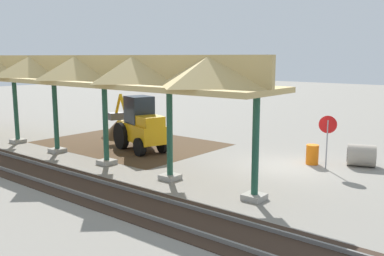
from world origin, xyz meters
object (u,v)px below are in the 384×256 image
Objects in this scene: stop_sign at (328,131)px; concrete_pipe at (361,155)px; backhoe at (140,126)px; traffic_barrel at (312,155)px.

concrete_pipe is (-1.02, -1.47, -1.20)m from stop_sign.
concrete_pipe is (-10.08, -3.86, -0.78)m from backhoe.
backhoe reaches higher than concrete_pipe.
concrete_pipe is at bearing -159.06° from backhoe.
traffic_barrel is (-8.25, -2.81, -0.82)m from backhoe.
backhoe is 3.63× the size of concrete_pipe.
stop_sign reaches higher than concrete_pipe.
stop_sign reaches higher than traffic_barrel.
traffic_barrel is (1.83, 1.05, -0.04)m from concrete_pipe.
traffic_barrel is (0.81, -0.42, -1.24)m from stop_sign.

